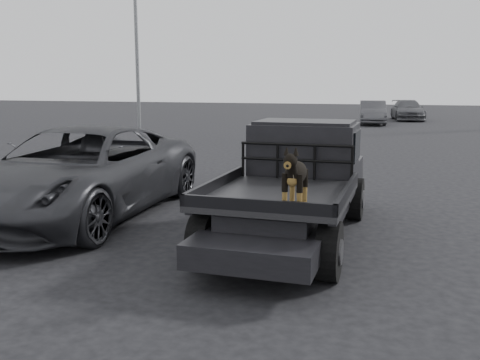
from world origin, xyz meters
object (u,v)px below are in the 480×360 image
(distant_car_a, at_px, (373,112))
(distant_car_b, at_px, (408,110))
(dog, at_px, (295,178))
(flatbed_ute, at_px, (292,210))
(parked_suv, at_px, (79,172))

(distant_car_a, relative_size, distant_car_b, 0.93)
(dog, bearing_deg, distant_car_a, 91.88)
(flatbed_ute, bearing_deg, distant_car_b, 87.11)
(flatbed_ute, distance_m, dog, 2.00)
(dog, bearing_deg, flatbed_ute, 102.76)
(parked_suv, distance_m, distant_car_a, 25.53)
(distant_car_a, bearing_deg, flatbed_ute, -94.89)
(dog, height_order, distant_car_a, dog)
(dog, relative_size, distant_car_a, 0.17)
(flatbed_ute, xyz_separation_m, distant_car_a, (-0.49, 25.51, 0.25))
(flatbed_ute, height_order, dog, dog)
(flatbed_ute, distance_m, parked_suv, 4.06)
(parked_suv, xyz_separation_m, distant_car_b, (5.55, 29.83, -0.15))
(distant_car_a, bearing_deg, distant_car_b, 60.20)
(parked_suv, height_order, distant_car_b, parked_suv)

